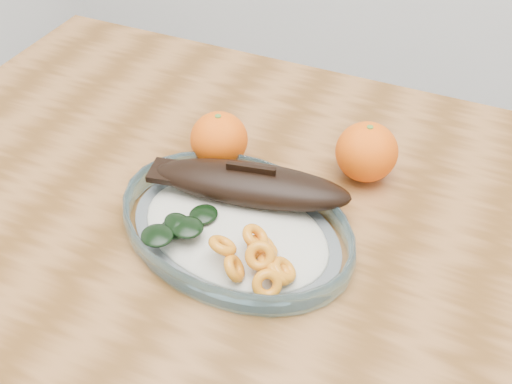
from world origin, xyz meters
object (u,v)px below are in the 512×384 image
plated_meal (236,222)px  orange_left (219,139)px  orange_right (367,152)px  dining_table (294,305)px

plated_meal → orange_left: 0.14m
orange_left → orange_right: bearing=15.1°
orange_left → orange_right: size_ratio=0.95×
plated_meal → orange_left: plated_meal is taller
orange_right → plated_meal: bearing=-123.0°
dining_table → plated_meal: (-0.08, -0.00, 0.12)m
dining_table → orange_right: orange_right is taller
orange_left → orange_right: 0.19m
plated_meal → orange_right: 0.20m
orange_right → orange_left: bearing=-164.9°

